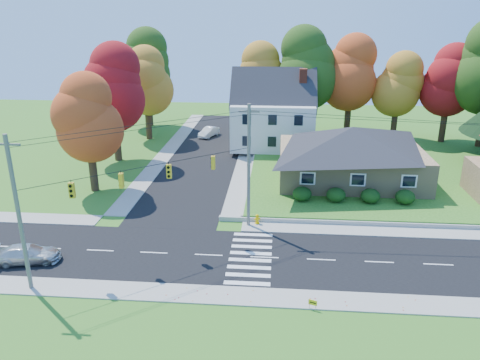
# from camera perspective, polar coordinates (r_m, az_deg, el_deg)

# --- Properties ---
(ground) EXTENTS (120.00, 120.00, 0.00)m
(ground) POSITION_cam_1_polar(r_m,az_deg,el_deg) (33.68, 2.99, -9.41)
(ground) COLOR #3D7923
(road_main) EXTENTS (90.00, 8.00, 0.02)m
(road_main) POSITION_cam_1_polar(r_m,az_deg,el_deg) (33.67, 2.99, -9.40)
(road_main) COLOR black
(road_main) RESTS_ON ground
(road_cross) EXTENTS (8.00, 44.00, 0.02)m
(road_cross) POSITION_cam_1_polar(r_m,az_deg,el_deg) (58.44, -3.97, 3.40)
(road_cross) COLOR black
(road_cross) RESTS_ON ground
(sidewalk_north) EXTENTS (90.00, 2.00, 0.08)m
(sidewalk_north) POSITION_cam_1_polar(r_m,az_deg,el_deg) (38.11, 3.26, -5.71)
(sidewalk_north) COLOR #9C9A90
(sidewalk_north) RESTS_ON ground
(sidewalk_south) EXTENTS (90.00, 2.00, 0.08)m
(sidewalk_south) POSITION_cam_1_polar(r_m,az_deg,el_deg) (29.39, 2.64, -14.08)
(sidewalk_south) COLOR #9C9A90
(sidewalk_south) RESTS_ON ground
(lawn) EXTENTS (30.00, 30.00, 0.50)m
(lawn) POSITION_cam_1_polar(r_m,az_deg,el_deg) (54.33, 17.64, 1.49)
(lawn) COLOR #3D7923
(lawn) RESTS_ON ground
(ranch_house) EXTENTS (14.60, 10.60, 5.40)m
(ranch_house) POSITION_cam_1_polar(r_m,az_deg,el_deg) (47.83, 13.39, 3.25)
(ranch_house) COLOR tan
(ranch_house) RESTS_ON lawn
(colonial_house) EXTENTS (10.40, 8.40, 9.60)m
(colonial_house) POSITION_cam_1_polar(r_m,az_deg,el_deg) (58.62, 4.09, 8.05)
(colonial_house) COLOR silver
(colonial_house) RESTS_ON lawn
(hedge_row) EXTENTS (10.70, 1.70, 1.27)m
(hedge_row) POSITION_cam_1_polar(r_m,az_deg,el_deg) (42.61, 13.63, -1.83)
(hedge_row) COLOR #163A10
(hedge_row) RESTS_ON lawn
(traffic_infrastructure) EXTENTS (38.10, 10.66, 10.00)m
(traffic_infrastructure) POSITION_cam_1_polar(r_m,az_deg,el_deg) (32.77, 2.97, -0.36)
(traffic_infrastructure) COLOR #666059
(traffic_infrastructure) RESTS_ON ground
(tree_lot_0) EXTENTS (6.72, 6.72, 12.51)m
(tree_lot_0) POSITION_cam_1_polar(r_m,az_deg,el_deg) (63.99, 2.40, 12.44)
(tree_lot_0) COLOR #3F2A19
(tree_lot_0) RESTS_ON lawn
(tree_lot_1) EXTENTS (7.84, 7.84, 14.60)m
(tree_lot_1) POSITION_cam_1_polar(r_m,az_deg,el_deg) (62.87, 7.99, 13.35)
(tree_lot_1) COLOR #3F2A19
(tree_lot_1) RESTS_ON lawn
(tree_lot_2) EXTENTS (7.28, 7.28, 13.56)m
(tree_lot_2) POSITION_cam_1_polar(r_m,az_deg,el_deg) (64.52, 13.38, 12.59)
(tree_lot_2) COLOR #3F2A19
(tree_lot_2) RESTS_ON lawn
(tree_lot_3) EXTENTS (6.16, 6.16, 11.47)m
(tree_lot_3) POSITION_cam_1_polar(r_m,az_deg,el_deg) (64.84, 18.75, 10.96)
(tree_lot_3) COLOR #3F2A19
(tree_lot_3) RESTS_ON lawn
(tree_lot_4) EXTENTS (6.72, 6.72, 12.51)m
(tree_lot_4) POSITION_cam_1_polar(r_m,az_deg,el_deg) (65.49, 24.20, 10.95)
(tree_lot_4) COLOR #3F2A19
(tree_lot_4) RESTS_ON lawn
(tree_west_0) EXTENTS (6.16, 6.16, 11.47)m
(tree_west_0) POSITION_cam_1_polar(r_m,az_deg,el_deg) (46.00, -18.12, 7.17)
(tree_west_0) COLOR #3F2A19
(tree_west_0) RESTS_ON ground
(tree_west_1) EXTENTS (7.28, 7.28, 13.56)m
(tree_west_1) POSITION_cam_1_polar(r_m,az_deg,el_deg) (55.30, -15.31, 10.80)
(tree_west_1) COLOR #3F2A19
(tree_west_1) RESTS_ON ground
(tree_west_2) EXTENTS (6.72, 6.72, 12.51)m
(tree_west_2) POSITION_cam_1_polar(r_m,az_deg,el_deg) (64.51, -11.42, 11.69)
(tree_west_2) COLOR #3F2A19
(tree_west_2) RESTS_ON ground
(tree_west_3) EXTENTS (7.84, 7.84, 14.60)m
(tree_west_3) POSITION_cam_1_polar(r_m,az_deg,el_deg) (72.54, -11.30, 13.59)
(tree_west_3) COLOR #3F2A19
(tree_west_3) RESTS_ON ground
(silver_sedan) EXTENTS (4.61, 2.60, 1.26)m
(silver_sedan) POSITION_cam_1_polar(r_m,az_deg,el_deg) (35.90, -24.44, -8.19)
(silver_sedan) COLOR silver
(silver_sedan) RESTS_ON road_main
(white_car) EXTENTS (2.70, 4.17, 1.30)m
(white_car) POSITION_cam_1_polar(r_m,az_deg,el_deg) (65.87, -3.82, 5.86)
(white_car) COLOR white
(white_car) RESTS_ON road_cross
(fire_hydrant) EXTENTS (0.51, 0.39, 0.89)m
(fire_hydrant) POSITION_cam_1_polar(r_m,az_deg,el_deg) (38.42, 2.11, -4.84)
(fire_hydrant) COLOR #E9B300
(fire_hydrant) RESTS_ON ground
(yard_sign) EXTENTS (0.49, 0.20, 0.64)m
(yard_sign) POSITION_cam_1_polar(r_m,az_deg,el_deg) (28.45, 8.86, -14.58)
(yard_sign) COLOR black
(yard_sign) RESTS_ON ground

